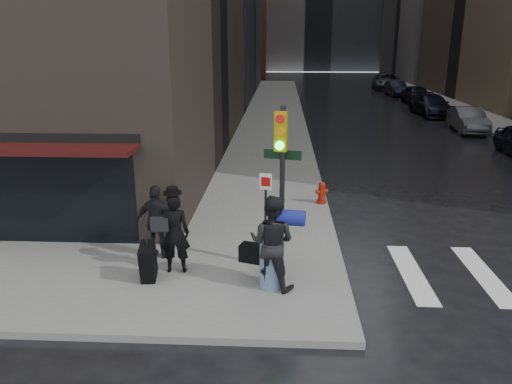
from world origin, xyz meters
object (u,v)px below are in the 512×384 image
Objects in this scene: parked_car_2 at (468,120)px; parked_car_4 at (417,95)px; parked_car_3 at (431,105)px; traffic_light at (280,168)px; parked_car_5 at (396,88)px; man_overcoat at (169,238)px; parked_car_6 at (387,81)px; fire_hydrant at (322,194)px; man_jeans at (272,242)px; man_greycoat at (157,222)px.

parked_car_2 is 0.96× the size of parked_car_4.
traffic_light is at bearing -115.31° from parked_car_3.
parked_car_4 is at bearing -89.46° from parked_car_5.
parked_car_4 reaches higher than parked_car_2.
man_overcoat is at bearing -159.41° from traffic_light.
parked_car_5 is at bearing 94.24° from parked_car_2.
parked_car_2 is at bearing -85.65° from parked_car_6.
fire_hydrant is at bearing -98.87° from parked_car_6.
parked_car_3 is (12.58, 24.93, -0.27)m from man_overcoat.
man_jeans is 2.89× the size of fire_hydrant.
parked_car_2 is at bearing -100.70° from man_jeans.
man_overcoat is 0.49× the size of parked_car_5.
man_overcoat is 0.55× the size of traffic_light.
parked_car_6 is (0.38, 6.14, 0.15)m from parked_car_5.
man_jeans is 2.98m from man_greycoat.
parked_car_6 is at bearing 85.23° from parked_car_3.
man_greycoat is 27.41m from parked_car_3.
man_jeans is 0.41× the size of parked_car_3.
parked_car_4 reaches higher than parked_car_5.
man_jeans reaches higher than parked_car_6.
man_jeans is 5.78m from fire_hydrant.
parked_car_3 is (10.22, 24.60, -1.77)m from traffic_light.
traffic_light reaches higher than man_jeans.
parked_car_2 reaches higher than parked_car_5.
parked_car_3 is at bearing -93.61° from parked_car_5.
parked_car_5 is 6.15m from parked_car_6.
fire_hydrant is (1.30, 4.72, -2.02)m from traffic_light.
fire_hydrant is at bearing -108.29° from parked_car_5.
parked_car_6 is (13.67, 42.52, -0.21)m from man_greycoat.
man_overcoat is 2.82m from traffic_light.
man_overcoat is 2.88× the size of fire_hydrant.
traffic_light reaches higher than parked_car_4.
man_greycoat reaches higher than parked_car_6.
traffic_light is 0.89× the size of parked_car_5.
man_jeans is 0.46× the size of parked_car_4.
traffic_light is 0.87× the size of parked_car_2.
man_greycoat is 2.55× the size of fire_hydrant.
man_greycoat is 5.93m from fire_hydrant.
parked_car_2 is at bearing 72.98° from traffic_light.
man_jeans reaches higher than fire_hydrant.
parked_car_2 is at bearing -93.54° from parked_car_4.
traffic_light is at bearing -99.02° from parked_car_6.
fire_hydrant is at bearing -86.34° from man_jeans.
traffic_light is 21.32m from parked_car_2.
fire_hydrant is 27.70m from parked_car_4.
traffic_light reaches higher than man_overcoat.
man_overcoat is at bearing -125.95° from fire_hydrant.
traffic_light is (2.36, 0.33, 1.50)m from man_overcoat.
man_overcoat is 0.41× the size of parked_car_3.
parked_car_4 is (0.58, 6.14, 0.03)m from parked_car_3.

